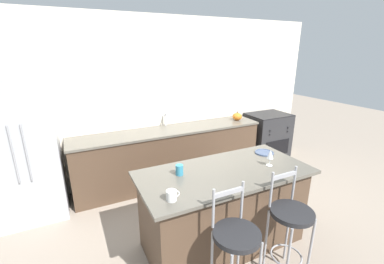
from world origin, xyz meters
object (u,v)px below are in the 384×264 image
object	(u,v)px
dinner_plate	(264,152)
wine_glass	(270,155)
oven_range	(266,137)
bar_stool_near	(235,245)
coffee_mug	(172,195)
tumbler_cup	(179,170)
pumpkin_decoration	(237,117)
bar_stool_far	(290,223)
refrigerator	(25,151)

from	to	relation	value
dinner_plate	wine_glass	xyz separation A→B (m)	(-0.19, -0.31, 0.12)
dinner_plate	oven_range	bearing A→B (deg)	46.53
oven_range	bar_stool_near	world-z (taller)	bar_stool_near
coffee_mug	tumbler_cup	distance (m)	0.48
pumpkin_decoration	bar_stool_far	bearing A→B (deg)	-113.68
bar_stool_near	wine_glass	size ratio (longest dim) A/B	5.90
coffee_mug	refrigerator	bearing A→B (deg)	124.36
dinner_plate	tumbler_cup	size ratio (longest dim) A/B	2.09
bar_stool_far	tumbler_cup	distance (m)	1.19
oven_range	refrigerator	bearing A→B (deg)	-179.38
wine_glass	coffee_mug	xyz separation A→B (m)	(-1.25, -0.17, -0.09)
oven_range	bar_stool_far	size ratio (longest dim) A/B	0.87
coffee_mug	tumbler_cup	xyz separation A→B (m)	(0.25, 0.41, 0.01)
oven_range	tumbler_cup	bearing A→B (deg)	-149.51
wine_glass	dinner_plate	bearing A→B (deg)	57.83
bar_stool_far	pumpkin_decoration	bearing A→B (deg)	66.32
bar_stool_near	coffee_mug	xyz separation A→B (m)	(-0.41, 0.41, 0.37)
bar_stool_near	bar_stool_far	xyz separation A→B (m)	(0.64, 0.02, 0.00)
bar_stool_near	dinner_plate	bearing A→B (deg)	40.23
pumpkin_decoration	tumbler_cup	bearing A→B (deg)	-140.24
dinner_plate	tumbler_cup	world-z (taller)	tumbler_cup
refrigerator	tumbler_cup	bearing A→B (deg)	-43.78
bar_stool_near	tumbler_cup	size ratio (longest dim) A/B	9.91
wine_glass	coffee_mug	distance (m)	1.27
oven_range	dinner_plate	bearing A→B (deg)	-133.47
dinner_plate	wine_glass	bearing A→B (deg)	-122.17
coffee_mug	oven_range	bearing A→B (deg)	34.28
bar_stool_near	pumpkin_decoration	world-z (taller)	bar_stool_near
bar_stool_far	coffee_mug	size ratio (longest dim) A/B	8.89
coffee_mug	tumbler_cup	size ratio (longest dim) A/B	1.11
bar_stool_near	tumbler_cup	distance (m)	0.91
refrigerator	tumbler_cup	world-z (taller)	refrigerator
coffee_mug	dinner_plate	bearing A→B (deg)	18.23
refrigerator	wine_glass	distance (m)	3.06
tumbler_cup	pumpkin_decoration	bearing A→B (deg)	39.76
coffee_mug	bar_stool_far	bearing A→B (deg)	-20.27
wine_glass	bar_stool_near	bearing A→B (deg)	-145.96
bar_stool_far	pumpkin_decoration	world-z (taller)	bar_stool_far
pumpkin_decoration	refrigerator	bearing A→B (deg)	-179.41
refrigerator	coffee_mug	xyz separation A→B (m)	(1.28, -1.87, 0.04)
bar_stool_far	tumbler_cup	size ratio (longest dim) A/B	9.91
bar_stool_far	tumbler_cup	world-z (taller)	bar_stool_far
oven_range	wine_glass	bearing A→B (deg)	-131.72
bar_stool_far	wine_glass	bearing A→B (deg)	69.45
bar_stool_near	coffee_mug	world-z (taller)	bar_stool_near
coffee_mug	pumpkin_decoration	xyz separation A→B (m)	(2.05, 1.91, 0.03)
pumpkin_decoration	bar_stool_near	bearing A→B (deg)	-125.45
refrigerator	coffee_mug	size ratio (longest dim) A/B	14.96
refrigerator	dinner_plate	world-z (taller)	refrigerator
refrigerator	dinner_plate	size ratio (longest dim) A/B	7.96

